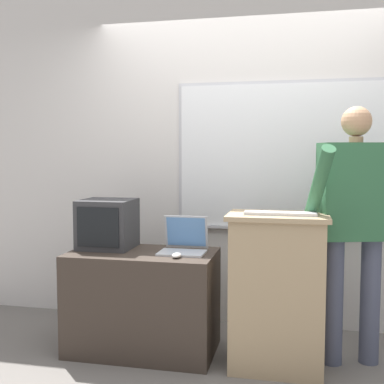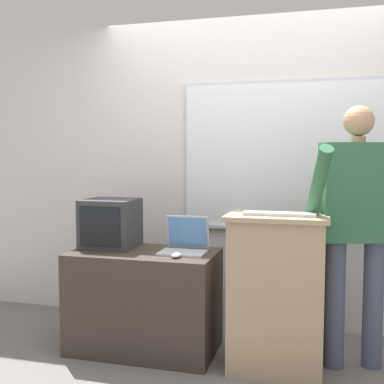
{
  "view_description": "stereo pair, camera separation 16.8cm",
  "coord_description": "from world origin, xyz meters",
  "views": [
    {
      "loc": [
        0.37,
        -2.75,
        1.41
      ],
      "look_at": [
        -0.3,
        0.38,
        1.15
      ],
      "focal_mm": 45.0,
      "sensor_mm": 36.0,
      "label": 1
    },
    {
      "loc": [
        0.53,
        -2.71,
        1.41
      ],
      "look_at": [
        -0.3,
        0.38,
        1.15
      ],
      "focal_mm": 45.0,
      "sensor_mm": 36.0,
      "label": 2
    }
  ],
  "objects": [
    {
      "name": "side_desk",
      "position": [
        -0.68,
        0.46,
        0.36
      ],
      "size": [
        1.03,
        0.57,
        0.72
      ],
      "color": "#382D26",
      "rests_on": "ground_plane"
    },
    {
      "name": "laptop",
      "position": [
        -0.39,
        0.52,
        0.79
      ],
      "size": [
        0.32,
        0.28,
        0.25
      ],
      "color": "#B7BABF",
      "rests_on": "side_desk"
    },
    {
      "name": "lectern_podium",
      "position": [
        0.27,
        0.37,
        0.51
      ],
      "size": [
        0.64,
        0.44,
        1.02
      ],
      "color": "tan",
      "rests_on": "ground_plane"
    },
    {
      "name": "crt_monitor",
      "position": [
        -0.97,
        0.54,
        0.9
      ],
      "size": [
        0.38,
        0.36,
        0.36
      ],
      "color": "#333335",
      "rests_on": "side_desk"
    },
    {
      "name": "wireless_keyboard",
      "position": [
        0.28,
        0.32,
        1.03
      ],
      "size": [
        0.45,
        0.11,
        0.02
      ],
      "color": "silver",
      "rests_on": "lectern_podium"
    },
    {
      "name": "computer_mouse_by_laptop",
      "position": [
        -0.39,
        0.31,
        0.73
      ],
      "size": [
        0.06,
        0.1,
        0.03
      ],
      "color": "silver",
      "rests_on": "side_desk"
    },
    {
      "name": "person_presenter",
      "position": [
        0.75,
        0.55,
        1.0
      ],
      "size": [
        0.63,
        0.64,
        1.72
      ],
      "rotation": [
        0.0,
        0.0,
        0.26
      ],
      "color": "#474C60",
      "rests_on": "ground_plane"
    },
    {
      "name": "back_wall",
      "position": [
        0.02,
        1.22,
        1.49
      ],
      "size": [
        6.4,
        0.17,
        2.99
      ],
      "color": "silver",
      "rests_on": "ground_plane"
    }
  ]
}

